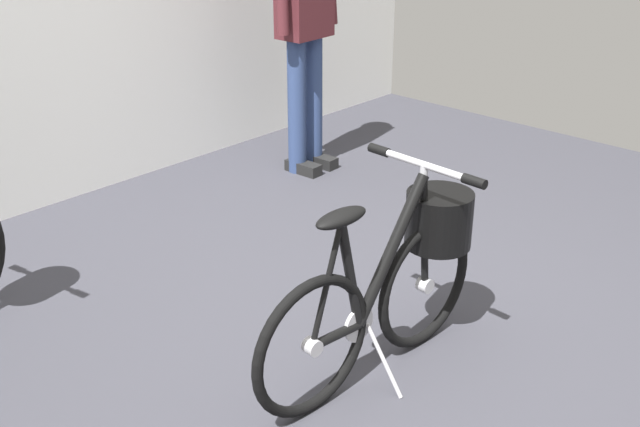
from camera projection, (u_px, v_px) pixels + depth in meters
ground_plane at (381, 356)px, 3.07m from camera, size 6.08×6.08×0.00m
folding_bike_foreground at (396, 273)px, 2.89m from camera, size 1.15×0.53×0.81m
visitor_near_wall at (305, 10)px, 4.55m from camera, size 0.54×0.29×1.72m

